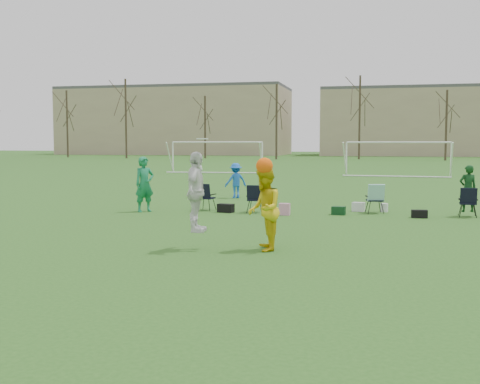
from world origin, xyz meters
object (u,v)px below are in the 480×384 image
(center_contest, at_px, (237,201))
(goal_left, at_px, (217,148))
(fielder_green_near, at_px, (145,184))
(goal_mid, at_px, (398,149))
(fielder_blue, at_px, (236,181))

(center_contest, distance_m, goal_left, 34.89)
(fielder_green_near, relative_size, goal_mid, 0.26)
(fielder_green_near, relative_size, fielder_blue, 1.27)
(goal_left, relative_size, goal_mid, 1.00)
(center_contest, bearing_deg, goal_mid, 82.03)
(fielder_green_near, distance_m, goal_left, 27.40)
(center_contest, relative_size, goal_mid, 0.34)
(fielder_green_near, height_order, fielder_blue, fielder_green_near)
(fielder_blue, height_order, goal_mid, goal_mid)
(fielder_green_near, relative_size, center_contest, 0.76)
(fielder_green_near, height_order, goal_left, goal_left)
(fielder_blue, bearing_deg, goal_mid, -146.73)
(fielder_green_near, bearing_deg, fielder_blue, 23.44)
(fielder_blue, height_order, goal_left, goal_left)
(goal_left, bearing_deg, fielder_green_near, -85.12)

